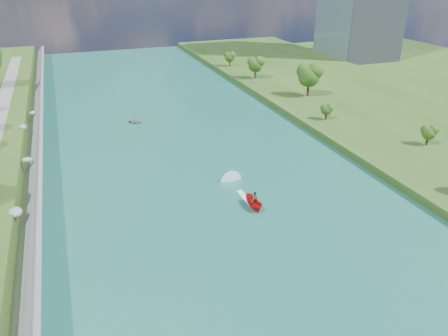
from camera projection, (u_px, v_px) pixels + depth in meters
name	position (u px, v px, depth m)	size (l,w,h in m)	color
ground	(253.00, 249.00, 54.31)	(260.00, 260.00, 0.00)	#2D5119
river_water	(203.00, 180.00, 71.20)	(55.00, 240.00, 0.10)	#185D56
berm_east	(441.00, 137.00, 86.42)	(44.00, 240.00, 1.50)	#2D5119
riprap_bank	(31.00, 203.00, 61.16)	(4.36, 236.00, 4.64)	slate
trees_east	(337.00, 100.00, 93.62)	(13.69, 133.18, 9.76)	#275115
motorboat	(249.00, 198.00, 64.36)	(3.60, 18.85, 2.16)	red
raft	(135.00, 121.00, 95.86)	(3.88, 3.86, 1.68)	gray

